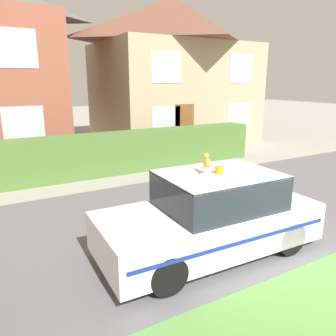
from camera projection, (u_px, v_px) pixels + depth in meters
The scene contains 5 objects.
road_strip at pixel (214, 209), 8.14m from camera, with size 28.00×5.68×0.01m, color #5B5B60.
garden_hedge at pixel (101, 154), 11.04m from camera, with size 12.04×0.90×1.39m, color #4C7233.
police_car at pixel (211, 216), 5.95m from camera, with size 4.10×1.85×1.61m.
cat at pixel (207, 162), 5.71m from camera, with size 0.23×0.24×0.25m.
house_right at pixel (173, 70), 17.26m from camera, with size 7.93×6.25×7.18m.
Camera 1 is at (-4.74, -2.56, 3.08)m, focal length 35.00 mm.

